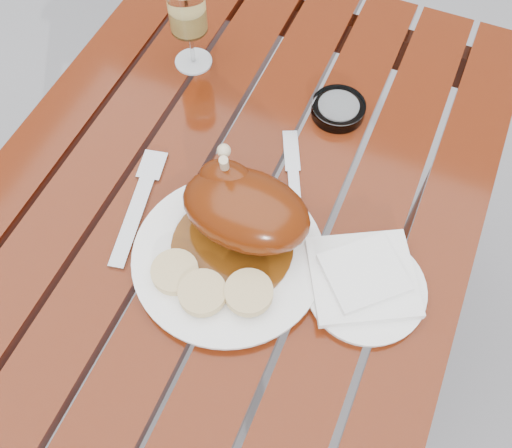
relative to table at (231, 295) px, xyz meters
The scene contains 11 objects.
ground 0.38m from the table, ahead, with size 60.00×60.00×0.00m, color slate.
table is the anchor object (origin of this frame).
dinner_plate 0.40m from the table, 59.63° to the right, with size 0.29×0.29×0.02m, color white.
roast_duck 0.45m from the table, 32.71° to the right, with size 0.20×0.20×0.14m.
bread_dumplings 0.44m from the table, 71.87° to the right, with size 0.18×0.10×0.02m.
wine_glass 0.56m from the table, 124.46° to the left, with size 0.07×0.07×0.17m, color #D5B961.
side_plate 0.47m from the table, 12.07° to the right, with size 0.18×0.18×0.01m, color white.
napkin 0.47m from the table, 10.34° to the right, with size 0.15×0.14×0.01m, color white.
ashtray 0.48m from the table, 66.90° to the left, with size 0.10×0.10×0.02m, color #B2B7BC.
fork 0.40m from the table, 150.22° to the right, with size 0.03×0.21×0.01m, color gray.
knife 0.40m from the table, 32.69° to the left, with size 0.02×0.19×0.01m, color gray.
Camera 1 is at (0.25, -0.43, 1.54)m, focal length 40.00 mm.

